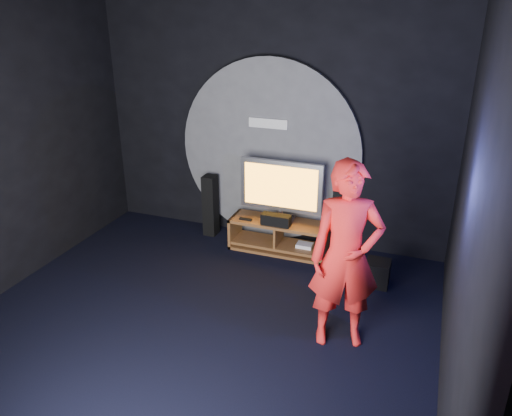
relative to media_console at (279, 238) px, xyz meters
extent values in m
plane|color=black|center=(-0.29, -2.05, -0.20)|extent=(5.00, 5.00, 0.00)
cube|color=black|center=(-0.29, 0.45, 1.55)|extent=(5.00, 0.04, 3.50)
cube|color=black|center=(2.21, -2.05, 1.55)|extent=(0.04, 5.00, 3.50)
cylinder|color=#515156|center=(-0.29, 0.39, 1.10)|extent=(2.60, 0.08, 2.60)
cube|color=white|center=(-0.29, 0.34, 1.52)|extent=(0.55, 0.03, 0.13)
cube|color=olive|center=(-0.01, 0.00, 0.23)|extent=(1.36, 0.45, 0.04)
cube|color=olive|center=(-0.01, 0.00, -0.10)|extent=(1.32, 0.42, 0.04)
cube|color=olive|center=(-0.67, 0.00, 0.03)|extent=(0.04, 0.45, 0.45)
cube|color=olive|center=(0.65, 0.00, 0.03)|extent=(0.04, 0.45, 0.45)
cube|color=olive|center=(-0.01, 0.00, 0.07)|extent=(0.03, 0.40, 0.29)
cube|color=olive|center=(-0.01, 0.00, -0.18)|extent=(1.36, 0.45, 0.04)
cube|color=white|center=(0.37, 0.00, -0.05)|extent=(0.22, 0.16, 0.05)
cube|color=#A3A3AA|center=(-0.01, 0.07, 0.27)|extent=(0.36, 0.22, 0.04)
cylinder|color=#A3A3AA|center=(-0.01, 0.07, 0.34)|extent=(0.07, 0.07, 0.10)
cube|color=#A3A3AA|center=(-0.01, 0.07, 0.75)|extent=(1.15, 0.06, 0.71)
cube|color=orange|center=(-0.01, 0.04, 0.75)|extent=(1.02, 0.01, 0.58)
cube|color=black|center=(-0.01, -0.13, 0.33)|extent=(0.40, 0.15, 0.15)
cube|color=black|center=(-0.45, -0.12, 0.27)|extent=(0.18, 0.05, 0.02)
cube|color=black|center=(-1.12, 0.16, 0.27)|extent=(0.18, 0.20, 0.92)
cube|color=black|center=(0.77, 0.30, 0.27)|extent=(0.18, 0.20, 0.92)
cube|color=black|center=(1.42, -0.43, -0.04)|extent=(0.29, 0.29, 0.32)
imported|color=red|center=(1.21, -1.66, 0.78)|extent=(0.82, 0.67, 1.94)
camera|label=1|loc=(1.88, -5.98, 3.10)|focal=35.00mm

